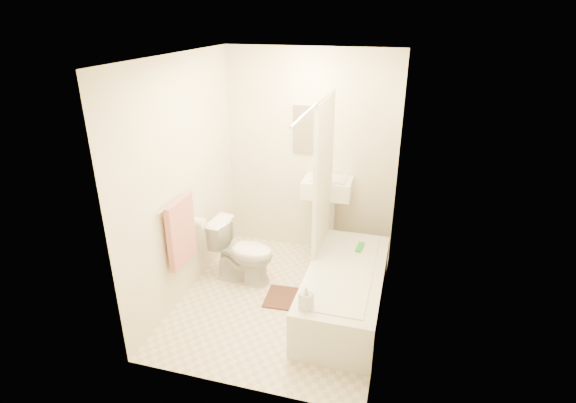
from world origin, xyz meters
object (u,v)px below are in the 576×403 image
(toilet, at_px, (243,252))
(sink, at_px, (327,214))
(bathtub, at_px, (345,291))
(bath_mat, at_px, (292,299))
(soap_bottle, at_px, (306,298))

(toilet, distance_m, sink, 1.12)
(bathtub, xyz_separation_m, bath_mat, (-0.54, 0.03, -0.22))
(sink, height_order, bathtub, sink)
(bathtub, relative_size, bath_mat, 3.05)
(bath_mat, distance_m, soap_bottle, 0.95)
(bath_mat, bearing_deg, bathtub, -3.19)
(bathtub, height_order, soap_bottle, soap_bottle)
(bath_mat, bearing_deg, toilet, 159.02)
(bathtub, distance_m, bath_mat, 0.59)
(sink, xyz_separation_m, soap_bottle, (0.17, -1.73, 0.03))
(sink, relative_size, bathtub, 0.66)
(toilet, distance_m, bath_mat, 0.73)
(toilet, bearing_deg, bathtub, -98.44)
(bathtub, bearing_deg, toilet, 167.09)
(toilet, relative_size, bath_mat, 1.29)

